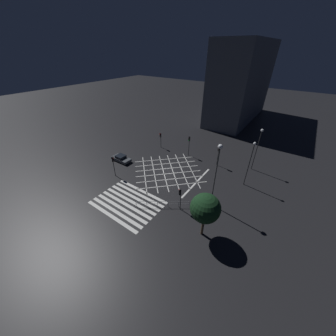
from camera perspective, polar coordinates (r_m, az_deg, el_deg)
name	(u,v)px	position (r m, az deg, el deg)	size (l,w,h in m)	color
ground_plane	(168,171)	(34.30, 0.00, -0.91)	(200.00, 200.00, 0.00)	black
road_markings	(146,190)	(30.18, -6.64, -6.60)	(14.52, 20.83, 0.01)	silver
office_building	(242,82)	(63.55, 21.72, 23.11)	(10.06, 29.82, 21.03)	#4C515B
traffic_light_ne_cross	(218,152)	(35.74, 15.11, 4.79)	(0.36, 0.39, 4.08)	#2D2D30
traffic_light_nw_cross	(160,137)	(41.54, -2.30, 9.35)	(0.36, 0.39, 3.49)	#2D2D30
traffic_light_sw_main	(113,162)	(32.87, -16.29, 1.64)	(0.39, 0.36, 3.84)	#2D2D30
traffic_light_median_north	(189,142)	(38.11, 6.42, 7.84)	(0.36, 0.39, 4.30)	#2D2D30
traffic_light_se_main	(180,195)	(25.21, 3.70, -8.20)	(0.39, 0.36, 3.56)	#2D2D30
street_lamp_east	(251,158)	(30.97, 23.87, 2.67)	(0.42, 0.42, 7.63)	#2D2D30
street_lamp_west	(218,163)	(23.99, 14.87, 1.54)	(0.58, 0.58, 9.57)	#2D2D30
street_lamp_far	(259,143)	(35.82, 25.90, 7.00)	(0.48, 0.48, 7.81)	#2D2D30
street_tree_near	(205,208)	(21.33, 11.30, -11.97)	(3.42, 3.42, 5.99)	brown
waiting_car	(121,158)	(38.19, -14.08, 2.85)	(4.03, 1.80, 1.24)	#474C51
pedestrian_railing	(168,203)	(26.71, 0.00, -10.69)	(7.40, 5.24, 1.05)	gray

